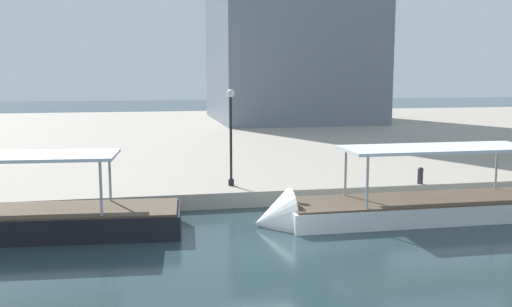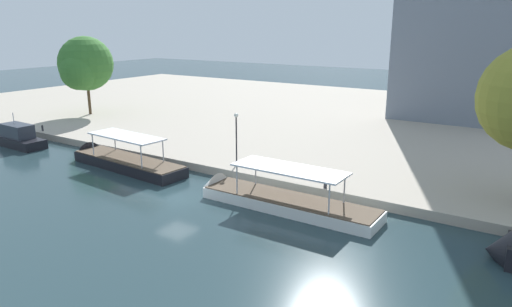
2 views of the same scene
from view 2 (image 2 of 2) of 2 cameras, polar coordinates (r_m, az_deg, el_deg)
ground_plane at (r=34.67m, az=-9.66°, el=-5.48°), size 220.00×220.00×0.00m
dock_promenade at (r=62.41m, az=11.47°, el=4.07°), size 120.00×55.00×0.70m
motor_yacht_0 at (r=55.75m, az=-27.38°, el=1.57°), size 9.21×2.58×4.34m
tour_boat_1 at (r=43.46m, az=-16.03°, el=-1.10°), size 13.39×3.83×4.08m
tour_boat_2 at (r=32.91m, az=2.28°, el=-5.87°), size 13.89×3.04×4.12m
mooring_bollard_1 at (r=57.95m, az=-24.46°, el=2.86°), size 0.23×0.23×0.67m
mooring_bollard_2 at (r=34.57m, az=8.41°, el=-3.50°), size 0.28×0.28×0.79m
lamp_post at (r=39.33m, az=-2.40°, el=2.21°), size 0.36×0.36×4.46m
tree_1 at (r=65.73m, az=-19.99°, el=10.03°), size 7.01×7.58×10.16m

